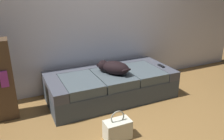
{
  "coord_description": "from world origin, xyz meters",
  "views": [
    {
      "loc": [
        -1.41,
        -1.97,
        1.74
      ],
      "look_at": [
        0.0,
        1.04,
        0.49
      ],
      "focal_mm": 36.52,
      "sensor_mm": 36.0,
      "label": 1
    }
  ],
  "objects_px": {
    "dog_dark": "(113,67)",
    "handbag": "(117,129)",
    "tv_remote": "(161,66)",
    "couch": "(111,85)"
  },
  "relations": [
    {
      "from": "dog_dark",
      "to": "handbag",
      "type": "height_order",
      "value": "dog_dark"
    },
    {
      "from": "couch",
      "to": "tv_remote",
      "type": "relative_size",
      "value": 13.39
    },
    {
      "from": "couch",
      "to": "handbag",
      "type": "distance_m",
      "value": 1.09
    },
    {
      "from": "tv_remote",
      "to": "handbag",
      "type": "bearing_deg",
      "value": -144.94
    },
    {
      "from": "dog_dark",
      "to": "handbag",
      "type": "bearing_deg",
      "value": -112.59
    },
    {
      "from": "couch",
      "to": "handbag",
      "type": "xyz_separation_m",
      "value": [
        -0.38,
        -1.02,
        -0.09
      ]
    },
    {
      "from": "dog_dark",
      "to": "tv_remote",
      "type": "xyz_separation_m",
      "value": [
        0.88,
        -0.05,
        -0.09
      ]
    },
    {
      "from": "tv_remote",
      "to": "couch",
      "type": "bearing_deg",
      "value": 171.43
    },
    {
      "from": "dog_dark",
      "to": "tv_remote",
      "type": "bearing_deg",
      "value": -3.28
    },
    {
      "from": "couch",
      "to": "dog_dark",
      "type": "bearing_deg",
      "value": -84.96
    }
  ]
}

